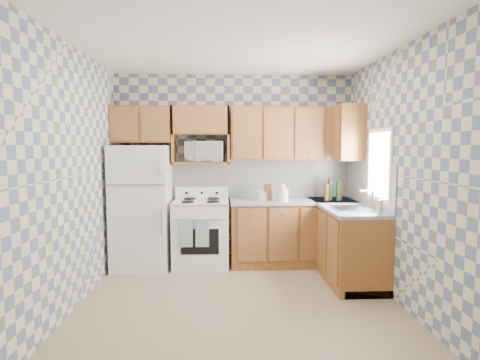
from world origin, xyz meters
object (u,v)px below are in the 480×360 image
at_px(microwave, 205,152).
at_px(electric_kettle, 283,195).
at_px(stove_body, 201,234).
at_px(refrigerator, 142,207).

height_order(microwave, electric_kettle, microwave).
bearing_deg(stove_body, refrigerator, -178.22).
relative_size(refrigerator, stove_body, 1.87).
distance_m(stove_body, microwave, 1.16).
bearing_deg(electric_kettle, stove_body, 171.15).
bearing_deg(microwave, refrigerator, -161.05).
height_order(refrigerator, electric_kettle, refrigerator).
xyz_separation_m(microwave, electric_kettle, (1.06, -0.34, -0.58)).
distance_m(refrigerator, microwave, 1.16).
xyz_separation_m(stove_body, microwave, (0.06, 0.17, 1.15)).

